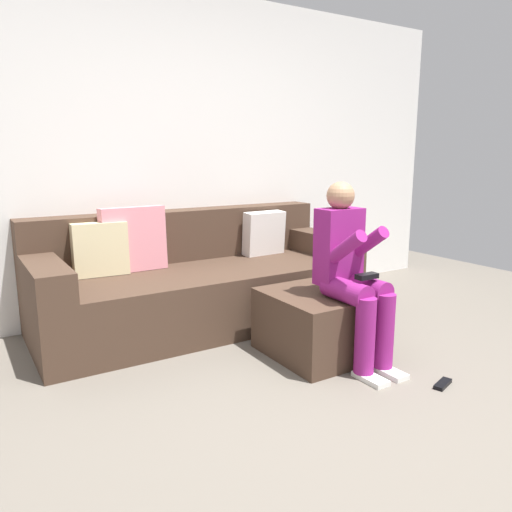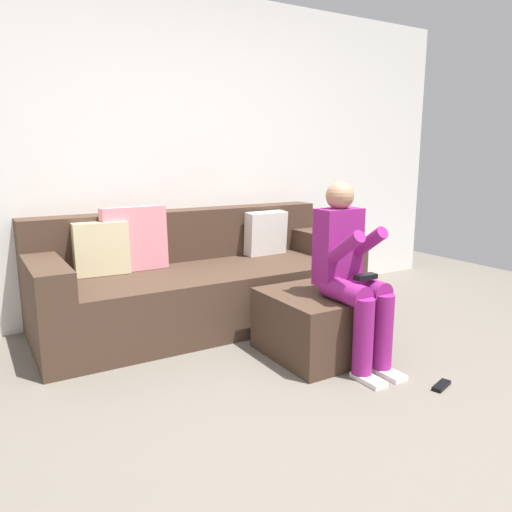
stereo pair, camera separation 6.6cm
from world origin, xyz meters
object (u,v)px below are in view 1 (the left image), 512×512
at_px(ottoman, 319,323).
at_px(person_seated, 352,272).
at_px(couch_sectional, 197,281).
at_px(remote_near_ottoman, 443,384).

height_order(ottoman, person_seated, person_seated).
bearing_deg(couch_sectional, person_seated, -68.25).
distance_m(couch_sectional, remote_near_ottoman, 1.90).
height_order(couch_sectional, person_seated, person_seated).
bearing_deg(person_seated, remote_near_ottoman, -66.95).
bearing_deg(remote_near_ottoman, couch_sectional, 94.15).
relative_size(couch_sectional, ottoman, 3.68).
bearing_deg(remote_near_ottoman, person_seated, 95.04).
relative_size(ottoman, person_seated, 0.59).
height_order(couch_sectional, remote_near_ottoman, couch_sectional).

